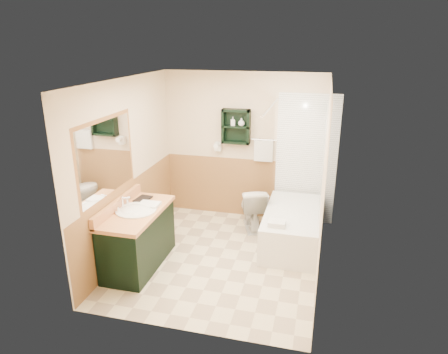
% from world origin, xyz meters
% --- Properties ---
extents(floor, '(3.00, 3.00, 0.00)m').
position_xyz_m(floor, '(0.00, 0.00, 0.00)').
color(floor, beige).
rests_on(floor, ground).
extents(back_wall, '(2.60, 0.04, 2.40)m').
position_xyz_m(back_wall, '(0.00, 1.52, 1.20)').
color(back_wall, '#FFEAC7').
rests_on(back_wall, ground).
extents(left_wall, '(0.04, 3.00, 2.40)m').
position_xyz_m(left_wall, '(-1.32, 0.00, 1.20)').
color(left_wall, '#FFEAC7').
rests_on(left_wall, ground).
extents(right_wall, '(0.04, 3.00, 2.40)m').
position_xyz_m(right_wall, '(1.32, 0.00, 1.20)').
color(right_wall, '#FFEAC7').
rests_on(right_wall, ground).
extents(ceiling, '(2.60, 3.00, 0.04)m').
position_xyz_m(ceiling, '(0.00, 0.00, 2.42)').
color(ceiling, white).
rests_on(ceiling, back_wall).
extents(wainscot_left, '(2.98, 2.98, 1.00)m').
position_xyz_m(wainscot_left, '(-1.29, 0.00, 0.50)').
color(wainscot_left, '#A67743').
rests_on(wainscot_left, left_wall).
extents(wainscot_back, '(2.58, 2.58, 1.00)m').
position_xyz_m(wainscot_back, '(0.00, 1.49, 0.50)').
color(wainscot_back, '#A67743').
rests_on(wainscot_back, back_wall).
extents(mirror_frame, '(1.30, 1.30, 1.00)m').
position_xyz_m(mirror_frame, '(-1.27, -0.55, 1.50)').
color(mirror_frame, '#955830').
rests_on(mirror_frame, left_wall).
extents(mirror_glass, '(1.20, 1.20, 0.90)m').
position_xyz_m(mirror_glass, '(-1.27, -0.55, 1.50)').
color(mirror_glass, white).
rests_on(mirror_glass, left_wall).
extents(tile_right, '(1.50, 1.50, 2.10)m').
position_xyz_m(tile_right, '(1.28, 0.75, 1.05)').
color(tile_right, white).
rests_on(tile_right, right_wall).
extents(tile_back, '(0.95, 0.95, 2.10)m').
position_xyz_m(tile_back, '(1.03, 1.48, 1.05)').
color(tile_back, white).
rests_on(tile_back, back_wall).
extents(tile_accent, '(1.50, 1.50, 0.10)m').
position_xyz_m(tile_accent, '(1.27, 0.75, 1.90)').
color(tile_accent, '#134531').
rests_on(tile_accent, right_wall).
extents(wall_shelf, '(0.45, 0.15, 0.55)m').
position_xyz_m(wall_shelf, '(-0.10, 1.41, 1.55)').
color(wall_shelf, black).
rests_on(wall_shelf, back_wall).
extents(hair_dryer, '(0.10, 0.24, 0.18)m').
position_xyz_m(hair_dryer, '(-0.40, 1.43, 1.20)').
color(hair_dryer, white).
rests_on(hair_dryer, back_wall).
extents(towel_bar, '(0.40, 0.06, 0.40)m').
position_xyz_m(towel_bar, '(0.35, 1.45, 1.35)').
color(towel_bar, silver).
rests_on(towel_bar, back_wall).
extents(curtain_rod, '(0.03, 1.60, 0.03)m').
position_xyz_m(curtain_rod, '(0.53, 0.75, 2.00)').
color(curtain_rod, silver).
rests_on(curtain_rod, back_wall).
extents(shower_curtain, '(1.05, 1.05, 1.70)m').
position_xyz_m(shower_curtain, '(0.53, 0.92, 1.15)').
color(shower_curtain, beige).
rests_on(shower_curtain, curtain_rod).
extents(vanity, '(0.59, 1.24, 0.79)m').
position_xyz_m(vanity, '(-0.99, -0.43, 0.39)').
color(vanity, black).
rests_on(vanity, ground).
extents(bathtub, '(0.78, 1.50, 0.52)m').
position_xyz_m(bathtub, '(0.93, 0.65, 0.26)').
color(bathtub, silver).
rests_on(bathtub, ground).
extents(toilet, '(0.60, 0.78, 0.68)m').
position_xyz_m(toilet, '(0.26, 1.03, 0.34)').
color(toilet, silver).
rests_on(toilet, ground).
extents(counter_towel, '(0.27, 0.21, 0.04)m').
position_xyz_m(counter_towel, '(-0.90, -0.25, 0.81)').
color(counter_towel, silver).
rests_on(counter_towel, vanity).
extents(vanity_book, '(0.19, 0.04, 0.25)m').
position_xyz_m(vanity_book, '(-1.16, -0.06, 0.91)').
color(vanity_book, black).
rests_on(vanity_book, vanity).
extents(tub_towel, '(0.22, 0.19, 0.07)m').
position_xyz_m(tub_towel, '(0.75, 0.12, 0.56)').
color(tub_towel, silver).
rests_on(tub_towel, bathtub).
extents(soap_bottle_a, '(0.11, 0.15, 0.06)m').
position_xyz_m(soap_bottle_a, '(-0.15, 1.40, 1.60)').
color(soap_bottle_a, silver).
rests_on(soap_bottle_a, wall_shelf).
extents(soap_bottle_b, '(0.11, 0.14, 0.10)m').
position_xyz_m(soap_bottle_b, '(-0.01, 1.40, 1.62)').
color(soap_bottle_b, silver).
rests_on(soap_bottle_b, wall_shelf).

